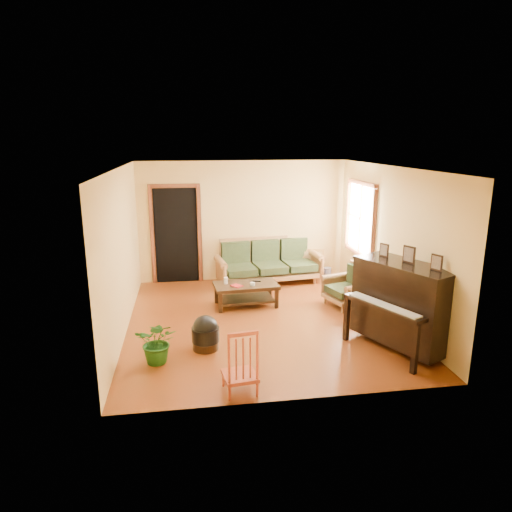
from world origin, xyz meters
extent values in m
plane|color=#5C250C|center=(0.00, 0.00, 0.00)|extent=(5.00, 5.00, 0.00)
cube|color=black|center=(-1.45, 2.48, 1.02)|extent=(1.08, 0.16, 2.05)
cube|color=white|center=(2.21, 1.30, 1.50)|extent=(0.12, 1.36, 1.46)
cube|color=brown|center=(0.51, 2.06, 0.48)|extent=(2.33, 1.22, 0.95)
cube|color=black|center=(-0.17, 0.77, 0.21)|extent=(1.21, 0.72, 0.43)
cube|color=brown|center=(1.68, 0.47, 0.39)|extent=(0.95, 0.97, 0.79)
cube|color=black|center=(1.88, -1.34, 0.65)|extent=(1.41, 1.71, 1.30)
cylinder|color=black|center=(-1.00, -0.96, 0.20)|extent=(0.48, 0.48, 0.39)
cube|color=#98351B|center=(-0.64, -2.21, 0.43)|extent=(0.46, 0.49, 0.86)
cube|color=#AC7939|center=(1.57, 2.38, 0.33)|extent=(0.51, 0.21, 0.66)
cylinder|color=#3646A2|center=(1.89, 2.29, 0.11)|extent=(0.20, 0.20, 0.22)
imported|color=#1C5217|center=(-1.67, -1.29, 0.32)|extent=(0.66, 0.60, 0.63)
imported|color=maroon|center=(-0.41, 0.58, 0.44)|extent=(0.25, 0.26, 0.02)
cylinder|color=white|center=(-0.54, 0.83, 0.49)|extent=(0.09, 0.09, 0.12)
cylinder|color=silver|center=(-0.06, 0.65, 0.45)|extent=(0.09, 0.09, 0.06)
cube|color=black|center=(0.05, 0.87, 0.43)|extent=(0.16, 0.08, 0.02)
camera|label=1|loc=(-1.21, -7.24, 3.03)|focal=32.00mm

